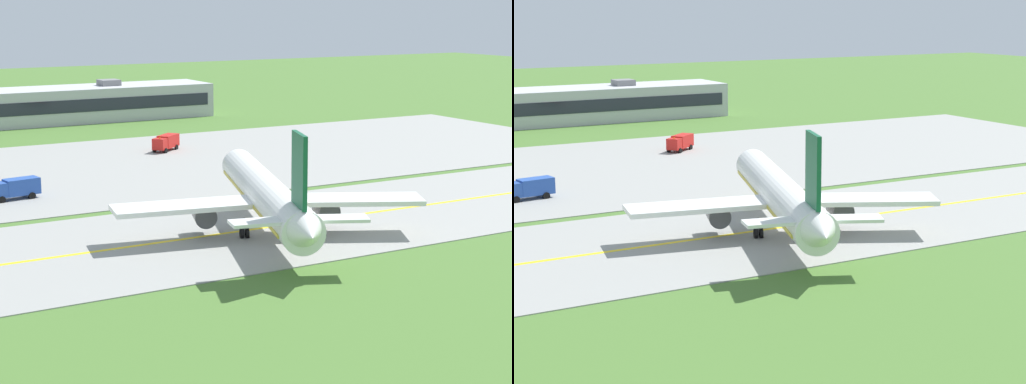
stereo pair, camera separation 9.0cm
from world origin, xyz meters
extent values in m
plane|color=#47702D|center=(0.00, 0.00, 0.00)|extent=(500.00, 500.00, 0.00)
cube|color=gray|center=(0.00, 0.00, 0.05)|extent=(240.00, 28.00, 0.10)
cube|color=gray|center=(10.00, 42.00, 0.05)|extent=(140.00, 52.00, 0.10)
cube|color=yellow|center=(0.00, 0.00, 0.11)|extent=(220.00, 0.60, 0.01)
cylinder|color=white|center=(-1.74, -1.48, 4.20)|extent=(14.78, 33.47, 4.00)
cone|color=white|center=(4.14, 15.74, 4.20)|extent=(4.44, 3.69, 3.80)
cone|color=white|center=(-7.69, -18.89, 4.60)|extent=(4.25, 4.13, 3.40)
cube|color=gold|center=(-1.74, -1.48, 3.70)|extent=(13.97, 30.92, 0.36)
cube|color=#1E232D|center=(3.43, 13.66, 4.90)|extent=(3.80, 2.80, 0.70)
cube|color=white|center=(-10.50, -0.81, 3.70)|extent=(15.64, 7.54, 0.50)
cylinder|color=#47474C|center=(-7.96, 0.43, 2.30)|extent=(3.28, 3.96, 2.30)
cylinder|color=black|center=(-7.44, 1.95, 2.30)|extent=(2.07, 0.92, 2.10)
cube|color=white|center=(5.59, -6.31, 3.70)|extent=(15.55, 11.06, 0.50)
cylinder|color=#47474C|center=(4.34, -3.77, 2.30)|extent=(3.28, 3.96, 2.30)
cylinder|color=black|center=(4.86, -2.25, 2.30)|extent=(2.07, 0.92, 2.10)
cube|color=#145938|center=(-6.59, -15.67, 9.45)|extent=(1.80, 4.29, 6.50)
cube|color=white|center=(-9.68, -14.83, 5.00)|extent=(6.38, 3.68, 0.30)
cube|color=white|center=(-3.63, -16.90, 5.00)|extent=(6.45, 4.70, 0.30)
cylinder|color=slate|center=(2.46, 10.82, 1.38)|extent=(0.24, 0.24, 1.65)
cylinder|color=black|center=(2.46, 10.82, 0.55)|extent=(0.69, 1.15, 1.10)
cylinder|color=slate|center=(-4.85, -2.53, 1.38)|extent=(0.24, 0.24, 1.65)
cylinder|color=black|center=(-5.11, -2.44, 0.55)|extent=(0.69, 1.15, 1.10)
cylinder|color=black|center=(-4.59, -2.62, 0.55)|extent=(0.69, 1.15, 1.10)
cylinder|color=slate|center=(0.07, -4.21, 1.38)|extent=(0.24, 0.24, 1.65)
cylinder|color=black|center=(-0.19, -4.12, 0.55)|extent=(0.69, 1.15, 1.10)
cylinder|color=black|center=(0.33, -4.30, 0.55)|extent=(0.69, 1.15, 1.10)
cube|color=#264CA5|center=(-19.57, 27.56, 1.60)|extent=(4.47, 2.71, 2.00)
cylinder|color=black|center=(-22.39, 26.12, 0.45)|extent=(0.93, 0.43, 0.90)
cylinder|color=black|center=(-18.59, 26.64, 0.45)|extent=(0.93, 0.43, 0.90)
cylinder|color=black|center=(-18.90, 28.72, 0.45)|extent=(0.93, 0.43, 0.90)
cube|color=red|center=(8.94, 50.54, 1.50)|extent=(2.66, 2.69, 1.80)
cube|color=#1E232D|center=(8.35, 50.05, 1.81)|extent=(1.27, 1.49, 0.81)
cube|color=red|center=(11.25, 52.47, 1.60)|extent=(4.57, 4.30, 2.00)
cylinder|color=orange|center=(8.94, 50.54, 2.50)|extent=(0.20, 0.20, 0.18)
cylinder|color=black|center=(9.58, 49.78, 0.45)|extent=(0.88, 0.81, 0.90)
cylinder|color=black|center=(8.30, 51.31, 0.45)|extent=(0.88, 0.81, 0.90)
cylinder|color=black|center=(12.56, 52.20, 0.45)|extent=(0.88, 0.81, 0.90)
cylinder|color=black|center=(11.22, 53.81, 0.45)|extent=(0.88, 0.81, 0.90)
cube|color=#B2B2B7|center=(3.55, 95.81, 3.45)|extent=(69.29, 13.31, 6.91)
cube|color=#1E232D|center=(3.55, 89.11, 3.80)|extent=(66.52, 0.10, 2.49)
cube|color=slate|center=(17.40, 95.81, 7.51)|extent=(4.00, 4.00, 1.20)
camera|label=1|loc=(-47.78, -80.57, 23.82)|focal=62.94mm
camera|label=2|loc=(-47.70, -80.61, 23.82)|focal=62.94mm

